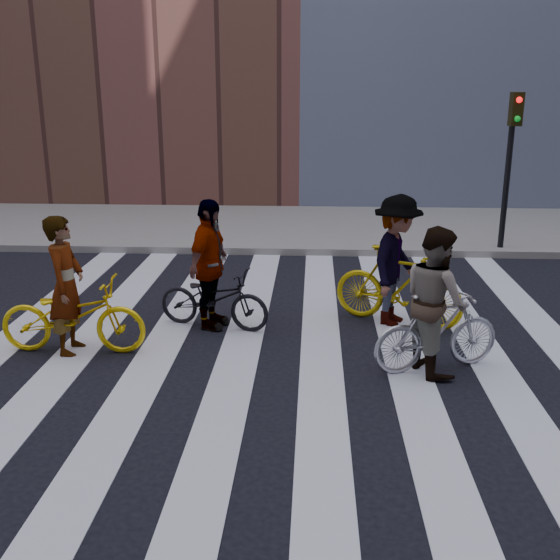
# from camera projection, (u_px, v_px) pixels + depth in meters

# --- Properties ---
(ground) EXTENTS (100.00, 100.00, 0.00)m
(ground) POSITION_uv_depth(u_px,v_px,m) (281.00, 347.00, 9.02)
(ground) COLOR black
(ground) RESTS_ON ground
(sidewalk_far) EXTENTS (100.00, 5.00, 0.15)m
(sidewalk_far) POSITION_uv_depth(u_px,v_px,m) (296.00, 227.00, 16.17)
(sidewalk_far) COLOR gray
(sidewalk_far) RESTS_ON ground
(zebra_crosswalk) EXTENTS (8.25, 10.00, 0.01)m
(zebra_crosswalk) POSITION_uv_depth(u_px,v_px,m) (281.00, 347.00, 9.02)
(zebra_crosswalk) COLOR silver
(zebra_crosswalk) RESTS_ON ground
(traffic_signal) EXTENTS (0.22, 0.42, 3.33)m
(traffic_signal) POSITION_uv_depth(u_px,v_px,m) (511.00, 146.00, 13.23)
(traffic_signal) COLOR black
(traffic_signal) RESTS_ON ground
(bike_yellow_left) EXTENTS (1.96, 0.69, 1.03)m
(bike_yellow_left) POSITION_uv_depth(u_px,v_px,m) (73.00, 316.00, 8.74)
(bike_yellow_left) COLOR yellow
(bike_yellow_left) RESTS_ON ground
(bike_silver_mid) EXTENTS (1.77, 1.02, 1.02)m
(bike_silver_mid) POSITION_uv_depth(u_px,v_px,m) (437.00, 332.00, 8.18)
(bike_silver_mid) COLOR #B2B4BD
(bike_silver_mid) RESTS_ON ground
(bike_yellow_right) EXTENTS (2.03, 1.33, 1.19)m
(bike_yellow_right) POSITION_uv_depth(u_px,v_px,m) (398.00, 286.00, 9.75)
(bike_yellow_right) COLOR #C5A50A
(bike_yellow_right) RESTS_ON ground
(bike_dark_rear) EXTENTS (1.80, 1.01, 0.90)m
(bike_dark_rear) POSITION_uv_depth(u_px,v_px,m) (214.00, 299.00, 9.64)
(bike_dark_rear) COLOR black
(bike_dark_rear) RESTS_ON ground
(rider_left) EXTENTS (0.45, 0.68, 1.87)m
(rider_left) POSITION_uv_depth(u_px,v_px,m) (66.00, 285.00, 8.62)
(rider_left) COLOR slate
(rider_left) RESTS_ON ground
(rider_mid) EXTENTS (0.96, 1.08, 1.86)m
(rider_mid) POSITION_uv_depth(u_px,v_px,m) (435.00, 300.00, 8.06)
(rider_mid) COLOR slate
(rider_mid) RESTS_ON ground
(rider_right) EXTENTS (1.19, 1.46, 1.96)m
(rider_right) POSITION_uv_depth(u_px,v_px,m) (396.00, 261.00, 9.64)
(rider_right) COLOR slate
(rider_right) RESTS_ON ground
(rider_rear) EXTENTS (0.74, 1.21, 1.93)m
(rider_rear) POSITION_uv_depth(u_px,v_px,m) (209.00, 265.00, 9.50)
(rider_rear) COLOR slate
(rider_rear) RESTS_ON ground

